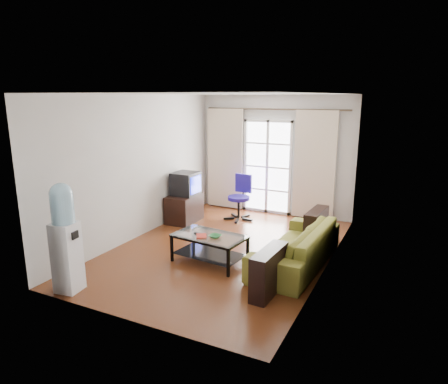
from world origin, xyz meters
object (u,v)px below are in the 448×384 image
at_px(coffee_table, 209,245).
at_px(tv_stand, 184,208).
at_px(sofa, 296,245).
at_px(crt_tv, 185,183).
at_px(water_cooler, 65,236).
at_px(task_chair, 239,206).

distance_m(coffee_table, tv_stand, 2.29).
relative_size(sofa, crt_tv, 4.10).
distance_m(crt_tv, water_cooler, 3.48).
bearing_deg(crt_tv, task_chair, 31.55).
relative_size(sofa, coffee_table, 1.84).
bearing_deg(task_chair, crt_tv, -144.02).
bearing_deg(water_cooler, sofa, 33.18).
bearing_deg(task_chair, tv_stand, -142.21).
relative_size(tv_stand, crt_tv, 1.48).
distance_m(task_chair, water_cooler, 4.21).
xyz_separation_m(crt_tv, task_chair, (1.01, 0.63, -0.55)).
bearing_deg(sofa, crt_tv, -110.05).
height_order(sofa, coffee_table, sofa).
distance_m(coffee_table, water_cooler, 2.22).
xyz_separation_m(coffee_table, task_chair, (-0.53, 2.37, -0.01)).
height_order(tv_stand, water_cooler, water_cooler).
relative_size(tv_stand, water_cooler, 0.52).
bearing_deg(coffee_table, water_cooler, -126.95).
height_order(sofa, crt_tv, crt_tv).
relative_size(sofa, task_chair, 2.27).
distance_m(sofa, crt_tv, 3.11).
height_order(sofa, tv_stand, sofa).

